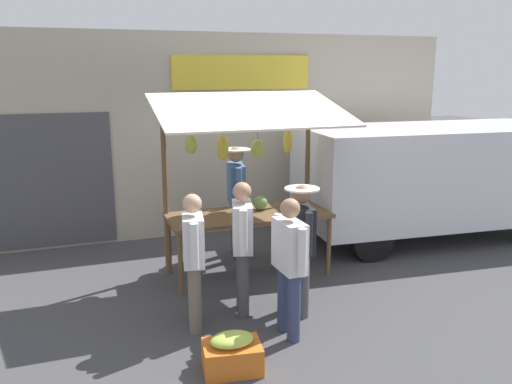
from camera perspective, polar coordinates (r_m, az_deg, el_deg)
ground_plane at (r=7.52m, az=-0.78°, el=-8.82°), size 40.00×40.00×0.00m
street_backdrop at (r=9.13m, az=-5.59°, el=6.10°), size 9.00×0.30×3.40m
market_stall at (r=7.11m, az=-0.86°, el=2.91°), size 2.50×1.46×2.50m
vendor_with_sunhat at (r=7.91m, az=-2.15°, el=-0.01°), size 0.44×0.71×1.70m
shopper_with_ponytail at (r=5.58m, az=3.62°, el=-7.28°), size 0.24×0.67×1.53m
shopper_in_grey_tee at (r=5.79m, az=-6.75°, el=-6.56°), size 0.30×0.66×1.53m
shopper_in_striped_shirt at (r=6.11m, az=4.88°, el=-5.15°), size 0.40×0.66×1.54m
shopper_with_shopping_bag at (r=6.10m, az=-1.48°, el=-5.12°), size 0.34×0.66×1.57m
parked_van at (r=9.25m, az=17.64°, el=2.02°), size 4.53×2.18×1.88m
produce_crate_near at (r=5.26m, az=-2.59°, el=-17.02°), size 0.60×0.47×0.38m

